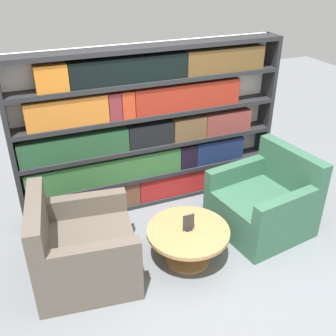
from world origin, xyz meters
TOP-DOWN VIEW (x-y plane):
  - ground_plane at (0.00, 0.00)m, footprint 14.00×14.00m
  - bookshelf at (-0.06, 1.48)m, footprint 3.16×0.30m
  - armchair_left at (-1.11, 0.45)m, footprint 1.03×1.03m
  - armchair_right at (0.95, 0.45)m, footprint 1.05×1.05m
  - coffee_table at (-0.08, 0.26)m, footprint 0.83×0.83m
  - table_sign at (-0.08, 0.26)m, footprint 0.12×0.06m

SIDE VIEW (x-z plane):
  - ground_plane at x=0.00m, z-range 0.00..0.00m
  - coffee_table at x=-0.08m, z-range 0.08..0.47m
  - armchair_left at x=-1.11m, z-range -0.15..0.76m
  - armchair_right at x=0.95m, z-range -0.15..0.76m
  - table_sign at x=-0.08m, z-range 0.37..0.55m
  - bookshelf at x=-0.06m, z-range -0.03..1.90m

